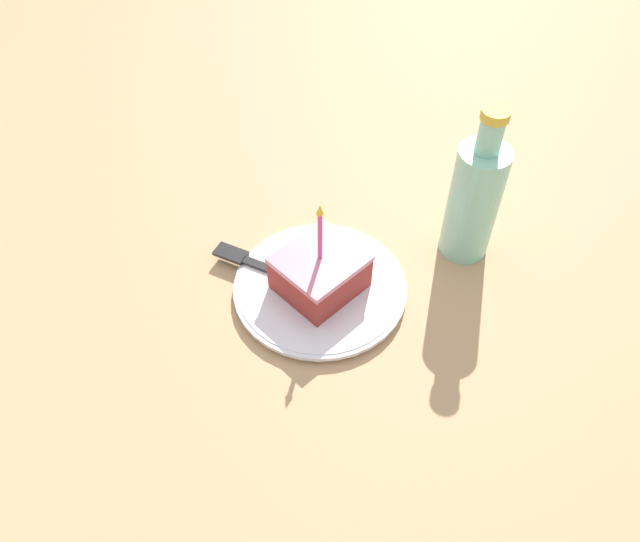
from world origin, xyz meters
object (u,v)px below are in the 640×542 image
object	(u,v)px
plate	(320,288)
cake_slice	(320,272)
bottle	(474,199)
fork	(268,267)

from	to	relation	value
plate	cake_slice	bearing A→B (deg)	-136.28
cake_slice	bottle	size ratio (longest dim) A/B	0.63
fork	bottle	bearing A→B (deg)	-33.21
cake_slice	bottle	world-z (taller)	bottle
plate	cake_slice	size ratio (longest dim) A/B	1.58
cake_slice	plate	bearing A→B (deg)	43.72
cake_slice	bottle	xyz separation A→B (m)	(0.20, -0.08, 0.05)
cake_slice	fork	size ratio (longest dim) A/B	0.79
plate	cake_slice	distance (m)	0.04
fork	bottle	distance (m)	0.29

